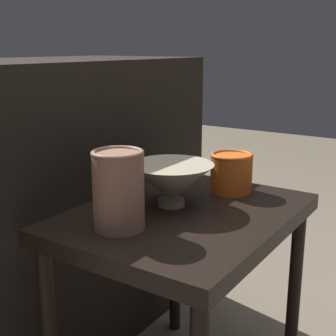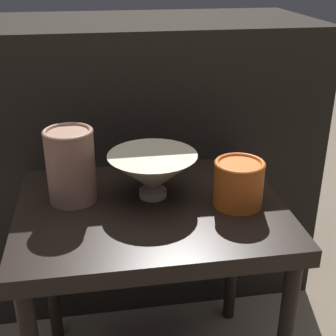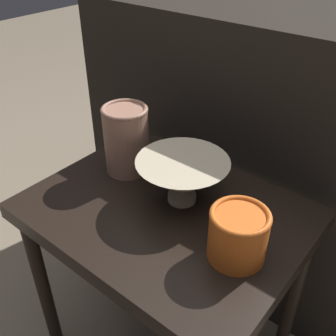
{
  "view_description": "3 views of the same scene",
  "coord_description": "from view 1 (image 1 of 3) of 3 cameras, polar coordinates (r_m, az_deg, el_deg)",
  "views": [
    {
      "loc": [
        -0.91,
        -0.56,
        0.93
      ],
      "look_at": [
        0.02,
        0.06,
        0.64
      ],
      "focal_mm": 50.0,
      "sensor_mm": 36.0,
      "label": 1
    },
    {
      "loc": [
        -0.11,
        -0.93,
        1.07
      ],
      "look_at": [
        0.04,
        0.03,
        0.62
      ],
      "focal_mm": 50.0,
      "sensor_mm": 36.0,
      "label": 2
    },
    {
      "loc": [
        0.44,
        -0.53,
        1.11
      ],
      "look_at": [
        -0.02,
        0.04,
        0.62
      ],
      "focal_mm": 42.0,
      "sensor_mm": 36.0,
      "label": 3
    }
  ],
  "objects": [
    {
      "name": "table",
      "position": [
        1.16,
        1.98,
        -8.43
      ],
      "size": [
        0.61,
        0.47,
        0.54
      ],
      "color": "black",
      "rests_on": "ground_plane"
    },
    {
      "name": "vase_colorful_right",
      "position": [
        1.27,
        7.72,
        -0.45
      ],
      "size": [
        0.11,
        0.11,
        0.11
      ],
      "color": "orange",
      "rests_on": "table"
    },
    {
      "name": "bowl",
      "position": [
        1.15,
        0.42,
        -1.75
      ],
      "size": [
        0.21,
        0.21,
        0.11
      ],
      "color": "#C1B293",
      "rests_on": "table"
    },
    {
      "name": "couch_backdrop",
      "position": [
        1.5,
        -15.54,
        -4.74
      ],
      "size": [
        1.15,
        0.5,
        0.89
      ],
      "color": "black",
      "rests_on": "ground_plane"
    },
    {
      "name": "vase_textured_left",
      "position": [
        1.0,
        -6.06,
        -2.53
      ],
      "size": [
        0.11,
        0.11,
        0.17
      ],
      "color": "#996B56",
      "rests_on": "table"
    }
  ]
}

